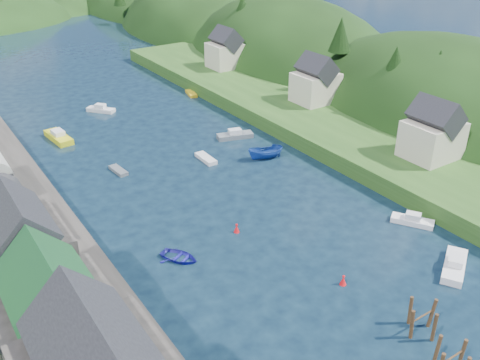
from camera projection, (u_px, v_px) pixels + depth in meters
ground at (160, 148)px, 81.29m from camera, size 600.00×600.00×0.00m
hillside_right at (288, 97)px, 125.33m from camera, size 36.00×245.56×48.00m
far_hills at (0, 51)px, 178.26m from camera, size 103.00×68.00×44.00m
hill_trees at (116, 54)px, 87.54m from camera, size 90.66×147.34×12.55m
quay_left at (64, 315)px, 46.88m from camera, size 12.00×110.00×2.00m
terrace_right at (328, 127)px, 85.69m from camera, size 16.00×120.00×2.40m
right_bank_cottages at (310, 83)px, 91.17m from camera, size 9.00×59.24×8.41m
piling_cluster_far at (422, 321)px, 45.89m from camera, size 3.07×2.88×3.63m
channel_buoy_near at (343, 280)px, 52.04m from camera, size 0.70×0.70×1.10m
channel_buoy_far at (237, 228)px, 60.33m from camera, size 0.70×0.70×1.10m
moored_boats at (270, 237)px, 58.35m from camera, size 35.84×87.86×2.37m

